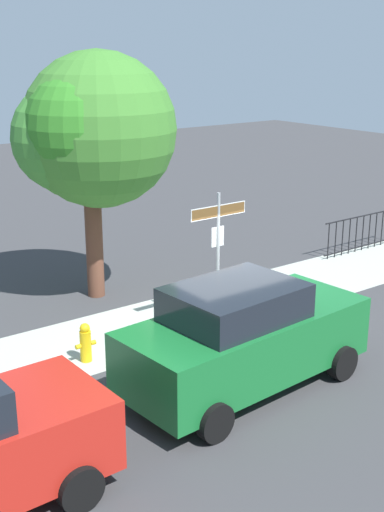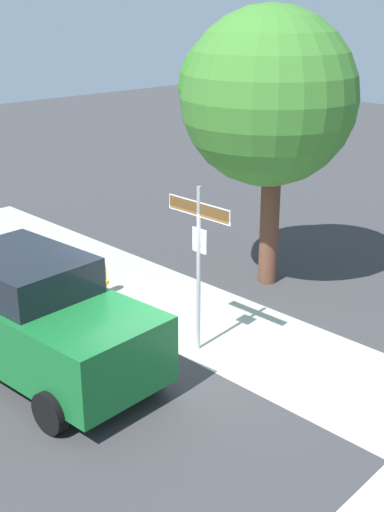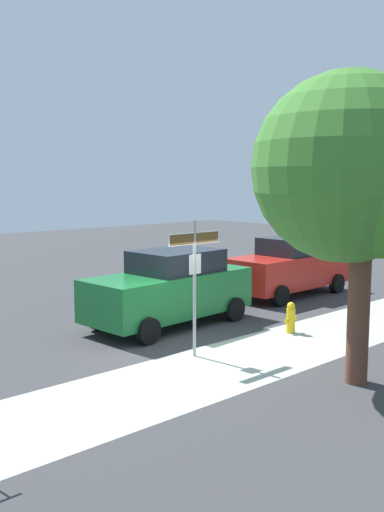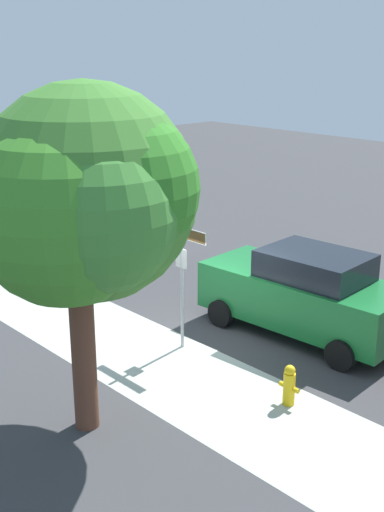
% 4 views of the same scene
% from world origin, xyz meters
% --- Properties ---
extents(ground_plane, '(60.00, 60.00, 0.00)m').
position_xyz_m(ground_plane, '(0.00, 0.00, 0.00)').
color(ground_plane, '#38383A').
extents(sidewalk_strip, '(24.00, 2.60, 0.00)m').
position_xyz_m(sidewalk_strip, '(2.00, 1.30, 0.00)').
color(sidewalk_strip, '#A6ACA1').
rests_on(sidewalk_strip, ground_plane).
extents(street_sign, '(1.41, 0.07, 2.95)m').
position_xyz_m(street_sign, '(0.31, 0.40, 2.02)').
color(street_sign, '#9EA0A5').
rests_on(street_sign, ground_plane).
extents(shade_tree, '(3.65, 3.74, 5.76)m').
position_xyz_m(shade_tree, '(-0.98, 3.51, 3.96)').
color(shade_tree, brown).
rests_on(shade_tree, ground_plane).
extents(car_green, '(4.73, 2.32, 1.97)m').
position_xyz_m(car_green, '(-1.05, -2.02, 0.99)').
color(car_green, '#17662D').
rests_on(car_green, ground_plane).
extents(iron_fence, '(3.23, 0.04, 1.07)m').
position_xyz_m(iron_fence, '(7.31, 2.30, 0.55)').
color(iron_fence, black).
rests_on(iron_fence, ground_plane).
extents(fire_hydrant, '(0.42, 0.22, 0.78)m').
position_xyz_m(fire_hydrant, '(-2.77, 0.60, 0.38)').
color(fire_hydrant, yellow).
rests_on(fire_hydrant, ground_plane).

